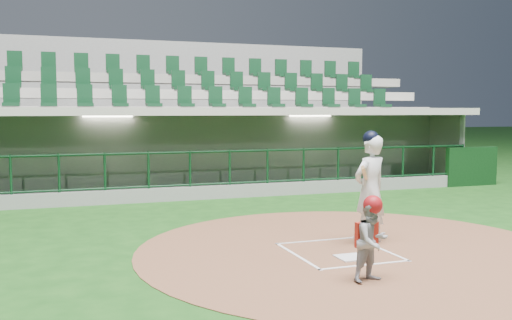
{
  "coord_description": "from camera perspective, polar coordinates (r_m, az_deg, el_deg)",
  "views": [
    {
      "loc": [
        -4.29,
        -8.48,
        2.31
      ],
      "look_at": [
        -0.43,
        2.6,
        1.3
      ],
      "focal_mm": 40.0,
      "sensor_mm": 36.0,
      "label": 1
    }
  ],
  "objects": [
    {
      "name": "batter_box_chalk",
      "position": [
        9.52,
        8.3,
        -9.07
      ],
      "size": [
        1.55,
        1.8,
        0.01
      ],
      "color": "white",
      "rests_on": "ground"
    },
    {
      "name": "batter",
      "position": [
        10.09,
        11.34,
        -2.71
      ],
      "size": [
        0.94,
        0.96,
        1.96
      ],
      "color": "white",
      "rests_on": "dirt_circle"
    },
    {
      "name": "dirt_circle",
      "position": [
        9.75,
        9.61,
        -8.82
      ],
      "size": [
        7.2,
        7.2,
        0.01
      ],
      "primitive_type": "cylinder",
      "color": "brown",
      "rests_on": "ground"
    },
    {
      "name": "seating_deck",
      "position": [
        19.88,
        -6.74,
        2.33
      ],
      "size": [
        17.0,
        6.72,
        5.15
      ],
      "color": "slate",
      "rests_on": "ground"
    },
    {
      "name": "home_plate",
      "position": [
        9.18,
        9.47,
        -9.58
      ],
      "size": [
        0.43,
        0.43,
        0.02
      ],
      "primitive_type": "cube",
      "color": "silver",
      "rests_on": "dirt_circle"
    },
    {
      "name": "ground",
      "position": [
        9.78,
        7.48,
        -8.78
      ],
      "size": [
        120.0,
        120.0,
        0.0
      ],
      "primitive_type": "plane",
      "color": "#144112",
      "rests_on": "ground"
    },
    {
      "name": "catcher",
      "position": [
        7.9,
        11.52,
        -7.72
      ],
      "size": [
        0.62,
        0.54,
        1.17
      ],
      "color": "#97979D",
      "rests_on": "dirt_circle"
    },
    {
      "name": "dugout_structure",
      "position": [
        16.95,
        -4.03,
        0.33
      ],
      "size": [
        16.4,
        3.7,
        3.0
      ],
      "color": "slate",
      "rests_on": "ground"
    }
  ]
}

